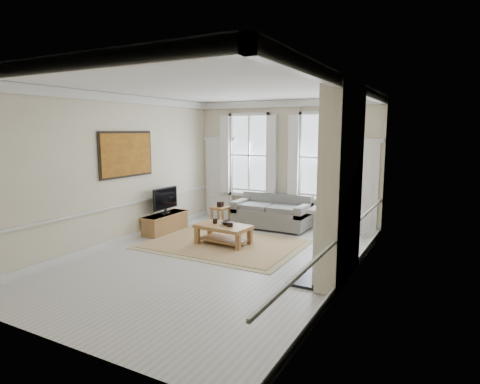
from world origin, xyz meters
The scene contains 23 objects.
floor centered at (0.00, 0.00, 0.00)m, with size 7.20×7.20×0.00m, color #B7B5AD.
ceiling centered at (0.00, 0.00, 3.40)m, with size 7.20×7.20×0.00m, color white.
back_wall centered at (0.00, 3.60, 1.70)m, with size 5.20×5.20×0.00m, color beige.
left_wall centered at (-2.60, 0.00, 1.70)m, with size 7.20×7.20×0.00m, color beige.
right_wall centered at (2.60, 0.00, 1.70)m, with size 7.20×7.20×0.00m, color beige.
window_left centered at (-1.05, 3.55, 1.90)m, with size 1.26×0.20×2.20m, color #B2BCC6, non-canonical shape.
window_right centered at (1.05, 3.55, 1.90)m, with size 1.26×0.20×2.20m, color #B2BCC6, non-canonical shape.
door_left centered at (-2.05, 3.56, 1.15)m, with size 0.90×0.08×2.30m, color silver.
door_right centered at (2.05, 3.56, 1.15)m, with size 0.90×0.08×2.30m, color silver.
painting centered at (-2.56, 0.30, 2.05)m, with size 0.05×1.66×1.06m, color #A8751C.
chimney_breast centered at (2.43, 0.20, 1.70)m, with size 0.35×1.70×3.38m, color beige.
hearth centered at (2.00, 0.20, 0.03)m, with size 0.55×1.50×0.05m, color black.
fireplace centered at (2.20, 0.20, 0.73)m, with size 0.21×1.45×1.33m.
mirror centered at (2.21, 0.20, 2.05)m, with size 0.06×1.26×1.06m, color gold.
sofa centered at (-0.12, 3.11, 0.37)m, with size 2.00×0.97×0.89m.
side_table centered at (-1.46, 2.64, 0.42)m, with size 0.47×0.47×0.53m.
rug centered at (-0.45, 1.07, 0.01)m, with size 3.50×2.60×0.02m, color #A97F57.
coffee_table centered at (-0.45, 1.07, 0.38)m, with size 1.29×0.83×0.46m.
ceramic_pot_a centered at (-0.70, 1.12, 0.52)m, with size 0.11×0.11×0.11m, color black.
ceramic_pot_b centered at (-0.25, 1.02, 0.51)m, with size 0.14×0.14×0.10m, color black.
bowl centered at (-0.40, 1.17, 0.50)m, with size 0.29×0.29×0.07m, color black.
tv_stand centered at (-2.34, 1.34, 0.24)m, with size 0.44×1.36×0.48m, color brown.
tv centered at (-2.32, 1.34, 0.88)m, with size 0.08×0.90×0.68m.
Camera 1 is at (4.10, -6.59, 2.59)m, focal length 30.00 mm.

